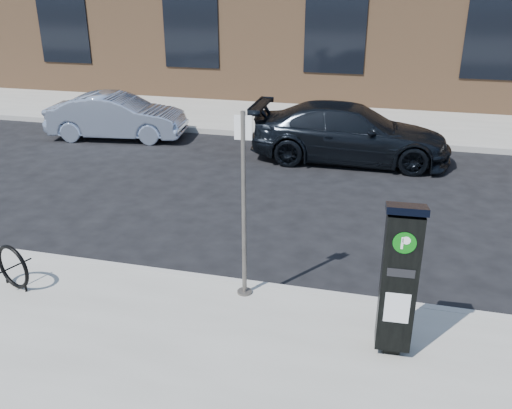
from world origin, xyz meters
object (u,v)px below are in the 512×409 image
(car_silver, at_px, (117,116))
(car_dark, at_px, (350,133))
(parking_kiosk, at_px, (399,278))
(sign_pole, at_px, (244,209))
(bike_rack, at_px, (13,267))

(car_silver, relative_size, car_dark, 0.79)
(parking_kiosk, xyz_separation_m, car_silver, (-7.71, 8.01, -0.49))
(parking_kiosk, bearing_deg, car_dark, 96.28)
(parking_kiosk, xyz_separation_m, sign_pole, (-1.99, 0.77, 0.31))
(bike_rack, relative_size, car_dark, 0.14)
(parking_kiosk, distance_m, car_dark, 7.68)
(parking_kiosk, distance_m, sign_pole, 2.16)
(sign_pole, distance_m, car_dark, 6.89)
(car_silver, bearing_deg, car_dark, -101.72)
(parking_kiosk, bearing_deg, bike_rack, 175.92)
(parking_kiosk, height_order, car_silver, parking_kiosk)
(sign_pole, bearing_deg, car_dark, 80.86)
(parking_kiosk, relative_size, car_silver, 0.50)
(sign_pole, bearing_deg, bike_rack, -170.85)
(sign_pole, relative_size, bike_rack, 3.86)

